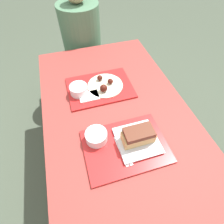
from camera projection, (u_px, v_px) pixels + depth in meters
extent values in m
plane|color=#424C3D|center=(116.00, 164.00, 1.59)|extent=(12.00, 12.00, 0.00)
cube|color=maroon|center=(118.00, 117.00, 1.04)|extent=(0.86, 1.53, 0.04)
cylinder|color=maroon|center=(59.00, 94.00, 1.67)|extent=(0.07, 0.07, 0.69)
cylinder|color=maroon|center=(131.00, 79.00, 1.80)|extent=(0.07, 0.07, 0.69)
cube|color=maroon|center=(89.00, 61.00, 1.84)|extent=(0.82, 0.28, 0.04)
cylinder|color=maroon|center=(61.00, 83.00, 1.95)|extent=(0.06, 0.06, 0.42)
cylinder|color=maroon|center=(120.00, 72.00, 2.08)|extent=(0.06, 0.06, 0.42)
cube|color=red|center=(125.00, 146.00, 0.89)|extent=(0.42, 0.30, 0.01)
cube|color=red|center=(100.00, 88.00, 1.16)|extent=(0.42, 0.30, 0.01)
cylinder|color=silver|center=(96.00, 136.00, 0.89)|extent=(0.11, 0.11, 0.06)
cylinder|color=beige|center=(96.00, 134.00, 0.87)|extent=(0.10, 0.10, 0.01)
cylinder|color=beige|center=(137.00, 141.00, 0.90)|extent=(0.20, 0.20, 0.01)
cube|color=silver|center=(137.00, 140.00, 0.89)|extent=(0.21, 0.21, 0.01)
cube|color=tan|center=(138.00, 137.00, 0.87)|extent=(0.16, 0.08, 0.06)
cube|color=#562819|center=(139.00, 133.00, 0.84)|extent=(0.14, 0.08, 0.03)
cube|color=white|center=(121.00, 151.00, 0.87)|extent=(0.03, 0.17, 0.00)
cube|color=white|center=(125.00, 150.00, 0.87)|extent=(0.02, 0.17, 0.00)
cube|color=teal|center=(120.00, 134.00, 0.93)|extent=(0.04, 0.03, 0.01)
cylinder|color=silver|center=(79.00, 90.00, 1.10)|extent=(0.11, 0.11, 0.06)
cylinder|color=beige|center=(78.00, 87.00, 1.08)|extent=(0.10, 0.10, 0.01)
cylinder|color=beige|center=(105.00, 85.00, 1.16)|extent=(0.23, 0.23, 0.01)
sphere|color=#42140C|center=(110.00, 81.00, 1.15)|extent=(0.04, 0.04, 0.04)
sphere|color=#42140C|center=(100.00, 78.00, 1.17)|extent=(0.04, 0.04, 0.04)
sphere|color=#42140C|center=(104.00, 88.00, 1.10)|extent=(0.05, 0.05, 0.05)
cube|color=white|center=(89.00, 96.00, 1.10)|extent=(0.12, 0.09, 0.01)
cylinder|color=#477051|center=(81.00, 35.00, 1.61)|extent=(0.35, 0.35, 0.53)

